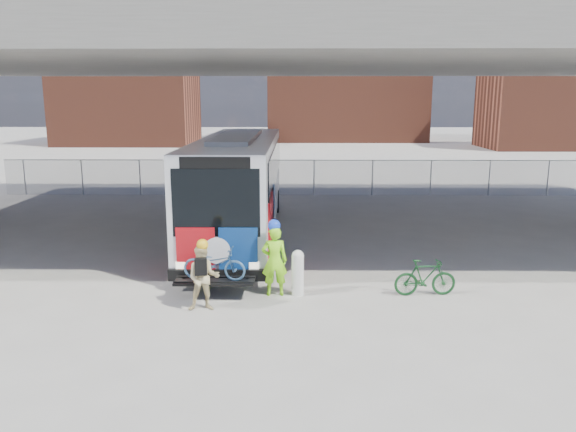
{
  "coord_description": "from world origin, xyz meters",
  "views": [
    {
      "loc": [
        -0.01,
        -16.67,
        4.95
      ],
      "look_at": [
        -0.19,
        -0.81,
        1.6
      ],
      "focal_mm": 35.0,
      "sensor_mm": 36.0,
      "label": 1
    }
  ],
  "objects_px": {
    "cyclist_hivis": "(274,259)",
    "bike_parked": "(425,278)",
    "bollard": "(298,271)",
    "bus": "(239,178)",
    "cyclist_tan": "(203,277)"
  },
  "relations": [
    {
      "from": "bollard",
      "to": "bike_parked",
      "type": "height_order",
      "value": "bollard"
    },
    {
      "from": "bollard",
      "to": "cyclist_hivis",
      "type": "bearing_deg",
      "value": 180.0
    },
    {
      "from": "cyclist_hivis",
      "to": "bike_parked",
      "type": "relative_size",
      "value": 1.25
    },
    {
      "from": "cyclist_hivis",
      "to": "bike_parked",
      "type": "distance_m",
      "value": 3.86
    },
    {
      "from": "bus",
      "to": "bike_parked",
      "type": "xyz_separation_m",
      "value": [
        5.32,
        -6.33,
        -1.63
      ]
    },
    {
      "from": "cyclist_hivis",
      "to": "bike_parked",
      "type": "bearing_deg",
      "value": 174.44
    },
    {
      "from": "bus",
      "to": "cyclist_hivis",
      "type": "relative_size",
      "value": 6.53
    },
    {
      "from": "bollard",
      "to": "cyclist_tan",
      "type": "bearing_deg",
      "value": -154.43
    },
    {
      "from": "bollard",
      "to": "cyclist_hivis",
      "type": "height_order",
      "value": "cyclist_hivis"
    },
    {
      "from": "bike_parked",
      "to": "cyclist_hivis",
      "type": "bearing_deg",
      "value": 85.77
    },
    {
      "from": "cyclist_hivis",
      "to": "cyclist_tan",
      "type": "height_order",
      "value": "cyclist_hivis"
    },
    {
      "from": "bollard",
      "to": "cyclist_tan",
      "type": "height_order",
      "value": "cyclist_tan"
    },
    {
      "from": "bus",
      "to": "cyclist_tan",
      "type": "bearing_deg",
      "value": -91.13
    },
    {
      "from": "bus",
      "to": "bike_parked",
      "type": "bearing_deg",
      "value": -49.97
    },
    {
      "from": "cyclist_hivis",
      "to": "cyclist_tan",
      "type": "bearing_deg",
      "value": 27.51
    }
  ]
}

